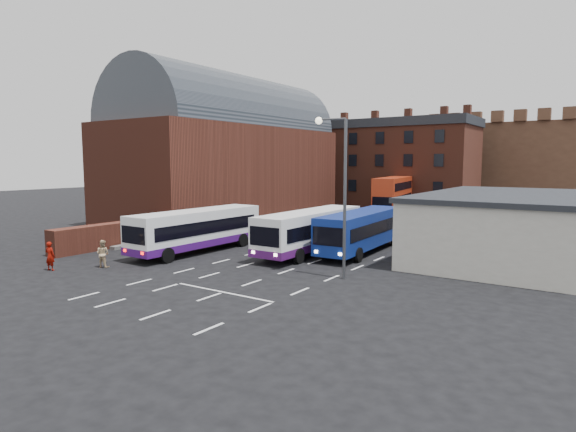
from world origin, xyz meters
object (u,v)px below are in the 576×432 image
Objects in this scene: bus_blue at (361,228)px; street_lamp at (340,182)px; bus_white_inbound at (310,228)px; pedestrian_red at (50,256)px; pedestrian_beige at (103,254)px; bus_white_outbound at (197,227)px; bus_red_double at (393,194)px.

street_lamp is (2.30, -7.67, 3.55)m from bus_blue.
pedestrian_red is at bearing 52.68° from bus_white_inbound.
pedestrian_beige is at bearing -157.18° from street_lamp.
bus_red_double reaches higher than bus_white_outbound.
bus_blue is at bearing 106.71° from street_lamp.
street_lamp is (5.09, -5.39, 3.51)m from bus_white_inbound.
bus_white_outbound is 1.02× the size of bus_blue.
bus_blue reaches higher than pedestrian_beige.
bus_red_double is at bearing 87.33° from bus_white_outbound.
bus_blue is (9.61, 6.31, -0.05)m from bus_white_outbound.
bus_white_outbound is 31.53m from bus_red_double.
bus_white_inbound is at bearing -145.34° from pedestrian_beige.
bus_white_inbound is at bearing 90.89° from bus_red_double.
bus_red_double is 6.83× the size of pedestrian_beige.
bus_red_double is at bearing -75.99° from bus_blue.
pedestrian_beige is (-10.71, -13.15, -0.85)m from bus_blue.
pedestrian_beige is (-13.02, -5.48, -4.41)m from street_lamp.
bus_white_outbound is at bearing -123.10° from pedestrian_red.
bus_white_inbound is 6.33× the size of pedestrian_red.
bus_blue is 0.93× the size of bus_red_double.
bus_red_double is (-7.74, 25.16, 0.67)m from bus_blue.
street_lamp is (11.91, -1.36, 3.50)m from bus_white_outbound.
street_lamp is at bearing -176.42° from pedestrian_beige.
bus_blue is 1.22× the size of street_lamp.
bus_white_outbound is 9.56m from pedestrian_red.
pedestrian_red is at bearing 47.71° from bus_blue.
bus_white_inbound is 27.89m from bus_red_double.
bus_red_double is at bearing -113.68° from pedestrian_beige.
pedestrian_red is 2.87m from pedestrian_beige.
pedestrian_red reaches higher than pedestrian_beige.
street_lamp reaches higher than bus_blue.
pedestrian_red is (-9.75, -13.09, -0.88)m from bus_white_inbound.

